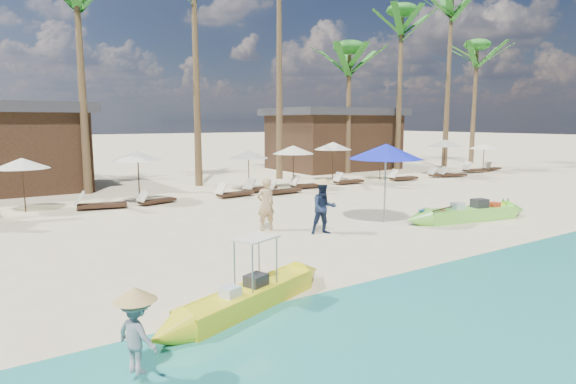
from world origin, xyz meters
TOP-DOWN VIEW (x-y plane):
  - ground at (0.00, 0.00)m, footprint 240.00×240.00m
  - wet_sand_strip at (0.00, -5.00)m, footprint 240.00×4.50m
  - green_canoe at (6.41, 0.41)m, footprint 5.68×1.45m
  - yellow_canoe at (-3.74, -2.38)m, footprint 4.82×2.03m
  - tourist at (-0.24, 2.96)m, footprint 0.63×0.44m
  - vendor_green at (0.99, 1.57)m, footprint 0.94×0.84m
  - vendor_yellow at (-6.20, -3.89)m, footprint 0.62×0.77m
  - blue_umbrella at (3.68, 1.73)m, footprint 2.48×2.48m
  - resort_parasol_4 at (-6.31, 10.54)m, footprint 2.00×2.00m
  - lounger_4_right at (-3.87, 9.65)m, footprint 1.99×0.96m
  - resort_parasol_5 at (-2.12, 10.17)m, footprint 2.16×2.16m
  - lounger_5_left at (-1.66, 9.57)m, footprint 1.70×0.89m
  - resort_parasol_6 at (3.44, 10.83)m, footprint 1.95×1.95m
  - lounger_6_left at (1.90, 9.50)m, footprint 1.88×0.78m
  - lounger_6_right at (4.21, 9.05)m, footprint 1.83×0.65m
  - resort_parasol_7 at (5.72, 10.33)m, footprint 2.14×2.14m
  - lounger_7_left at (3.68, 10.24)m, footprint 1.91×0.99m
  - lounger_7_right at (6.27, 9.99)m, footprint 1.89×0.68m
  - resort_parasol_8 at (9.36, 11.69)m, footprint 2.17×2.17m
  - lounger_8_left at (9.14, 10.16)m, footprint 1.81×0.63m
  - resort_parasol_9 at (12.12, 10.72)m, footprint 1.80×1.80m
  - lounger_9_left at (12.81, 9.61)m, footprint 1.83×0.74m
  - lounger_9_right at (16.09, 9.56)m, footprint 1.83×0.97m
  - resort_parasol_10 at (16.98, 10.06)m, footprint 2.21×2.21m
  - lounger_10_left at (16.66, 9.21)m, footprint 1.80×1.03m
  - lounger_10_right at (20.12, 10.09)m, footprint 2.01×0.89m
  - resort_parasol_11 at (20.71, 9.86)m, footprint 1.90×1.90m
  - lounger_11_left at (22.25, 10.26)m, footprint 1.69×0.65m
  - palm_3 at (-3.36, 14.27)m, footprint 2.08×2.08m
  - palm_4 at (2.15, 14.01)m, footprint 2.08×2.08m
  - palm_6 at (12.84, 14.52)m, footprint 2.08×2.08m
  - palm_7 at (16.57, 13.68)m, footprint 2.08×2.08m
  - palm_8 at (21.07, 13.33)m, footprint 2.08×2.08m
  - palm_9 at (26.21, 14.81)m, footprint 2.08×2.08m
  - pavilion_east at (14.00, 17.50)m, footprint 8.80×6.60m

SIDE VIEW (x-z plane):
  - ground at x=0.00m, z-range 0.00..0.00m
  - wet_sand_strip at x=0.00m, z-range 0.00..0.01m
  - lounger_5_left at x=-1.66m, z-range -0.09..0.46m
  - lounger_11_left at x=22.25m, z-range -0.09..0.47m
  - lounger_10_left at x=16.66m, z-range -0.10..0.49m
  - lounger_9_right at x=16.09m, z-range -0.10..0.50m
  - lounger_9_left at x=12.81m, z-range -0.10..0.50m
  - lounger_8_left at x=9.14m, z-range -0.10..0.50m
  - lounger_6_right at x=4.21m, z-range -0.10..0.51m
  - lounger_7_left at x=3.68m, z-range -0.10..0.52m
  - lounger_6_left at x=1.90m, z-range -0.10..0.52m
  - lounger_7_right at x=6.27m, z-range -0.10..0.53m
  - yellow_canoe at x=-3.74m, z-range -0.44..0.86m
  - lounger_4_right at x=-3.87m, z-range -0.11..0.54m
  - lounger_10_right at x=20.12m, z-range -0.11..0.55m
  - green_canoe at x=6.41m, z-range -0.12..0.61m
  - vendor_yellow at x=-6.20m, z-range 0.18..1.21m
  - vendor_green at x=0.99m, z-range 0.00..1.61m
  - tourist at x=-0.24m, z-range 0.00..1.67m
  - resort_parasol_9 at x=12.12m, z-range 0.74..2.60m
  - resort_parasol_11 at x=20.71m, z-range 0.79..2.75m
  - resort_parasol_6 at x=3.44m, z-range 0.81..2.81m
  - resort_parasol_4 at x=-6.31m, z-range 0.83..2.88m
  - resort_parasol_7 at x=5.72m, z-range 0.88..3.08m
  - resort_parasol_5 at x=-2.12m, z-range 0.89..3.12m
  - resort_parasol_8 at x=9.36m, z-range 0.90..3.13m
  - resort_parasol_10 at x=16.98m, z-range 0.91..3.18m
  - pavilion_east at x=14.00m, z-range 0.05..4.35m
  - blue_umbrella at x=3.68m, z-range 1.08..3.75m
  - palm_6 at x=12.84m, z-range 2.79..11.31m
  - palm_9 at x=26.21m, z-range 3.14..12.97m
  - palm_3 at x=-3.36m, z-range 3.32..13.83m
  - palm_7 at x=16.57m, z-range 3.46..14.53m
  - palm_4 at x=2.15m, z-range 3.60..15.30m
  - palm_8 at x=21.07m, z-range 3.83..16.53m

